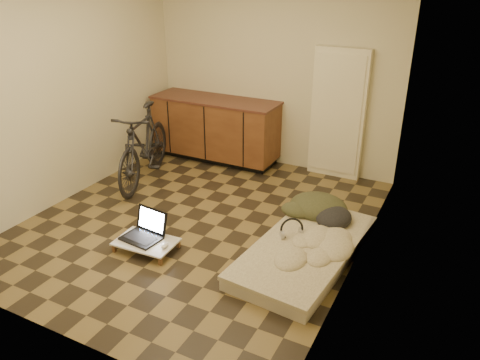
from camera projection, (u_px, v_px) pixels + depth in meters
The scene contains 10 objects.
room_shell at pixel (194, 108), 4.69m from camera, with size 3.50×4.00×2.60m.
cabinets at pixel (216, 129), 6.73m from camera, with size 1.84×0.62×0.91m.
appliance_panel at pixel (338, 114), 6.06m from camera, with size 0.70×0.10×1.70m, color #F4E9C1.
bicycle at pixel (143, 141), 6.01m from camera, with size 0.50×1.70×1.10m, color black.
futon at pixel (305, 250), 4.56m from camera, with size 1.01×1.84×0.15m.
clothing_pile at pixel (322, 203), 5.02m from camera, with size 0.67×0.56×0.27m, color #353720, non-canonical shape.
headphones at pixel (292, 228), 4.62m from camera, with size 0.26×0.24×0.17m, color black, non-canonical shape.
lap_desk at pixel (146, 242), 4.67m from camera, with size 0.62×0.42×0.10m.
laptop at pixel (145, 232), 4.72m from camera, with size 0.42×0.38×0.26m.
mouse at pixel (165, 245), 4.56m from camera, with size 0.06×0.10×0.04m, color white.
Camera 1 is at (2.49, -3.86, 2.60)m, focal length 35.00 mm.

